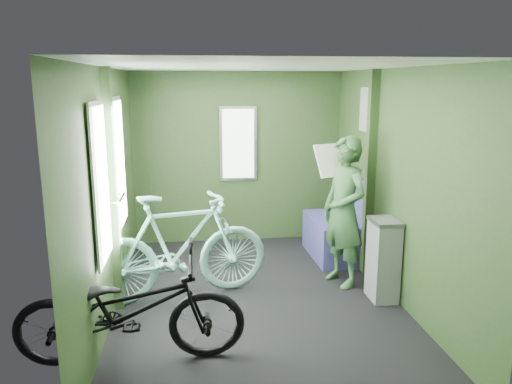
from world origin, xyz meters
TOP-DOWN VIEW (x-y plane):
  - room at (-0.04, 0.04)m, footprint 4.00×4.02m
  - bicycle_black at (-1.12, -1.05)m, footprint 1.76×0.74m
  - bicycle_mint at (-0.77, 0.14)m, footprint 1.92×0.96m
  - passenger at (0.97, 0.31)m, footprint 0.58×0.77m
  - waste_box at (1.26, -0.13)m, footprint 0.25×0.34m
  - bench_seat at (1.15, 1.16)m, footprint 0.58×1.01m

SIDE VIEW (x-z plane):
  - bicycle_black at x=-1.12m, z-range -0.50..0.50m
  - bicycle_mint at x=-0.77m, z-range -0.56..0.56m
  - bench_seat at x=1.15m, z-range -0.21..0.83m
  - waste_box at x=1.26m, z-range 0.00..0.84m
  - passenger at x=0.97m, z-range 0.00..1.62m
  - room at x=-0.04m, z-range 0.28..2.59m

